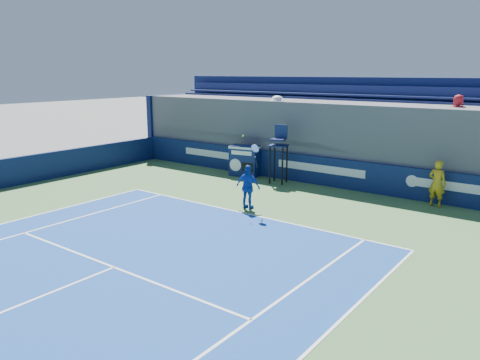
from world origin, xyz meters
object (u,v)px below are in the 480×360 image
Objects in this scene: ball_person at (437,183)px; umpire_chair at (279,148)px; tennis_player at (248,187)px; match_clock at (245,160)px.

umpire_chair is at bearing 9.32° from ball_person.
tennis_player is (1.23, -3.90, -0.74)m from umpire_chair.
umpire_chair is 4.16m from tennis_player.
umpire_chair is (1.97, -0.25, 0.79)m from match_clock.
umpire_chair is (-6.35, -0.33, 0.69)m from ball_person.
ball_person is at bearing 0.51° from match_clock.
tennis_player is at bearing -52.36° from match_clock.
umpire_chair is at bearing -7.33° from match_clock.
tennis_player reaches higher than match_clock.
ball_person is at bearing 2.94° from umpire_chair.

